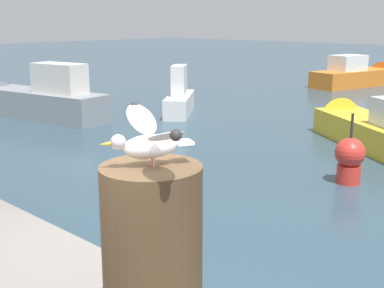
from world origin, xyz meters
TOP-DOWN VIEW (x-y plane):
  - mooring_post at (1.03, -0.44)m, footprint 0.43×0.43m
  - seagull at (1.03, -0.44)m, footprint 0.64×0.41m
  - boat_white at (-9.19, 10.13)m, footprint 2.48×2.93m
  - boat_grey at (-11.97, 6.49)m, footprint 5.49×2.06m
  - boat_yellow at (-2.94, 10.29)m, footprint 4.92×3.87m
  - boat_orange at (-8.10, 21.00)m, footprint 2.46×5.55m
  - channel_buoy at (-1.64, 6.93)m, footprint 0.56×0.56m

SIDE VIEW (x-z plane):
  - boat_yellow at x=-2.94m, z-range -0.36..1.14m
  - channel_buoy at x=-1.64m, z-range -0.19..1.14m
  - boat_white at x=-9.19m, z-range -0.31..1.27m
  - boat_orange at x=-8.10m, z-range -0.34..1.31m
  - boat_grey at x=-11.97m, z-range -0.34..1.47m
  - mooring_post at x=1.03m, z-range 1.58..2.40m
  - seagull at x=1.03m, z-range 2.41..2.63m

